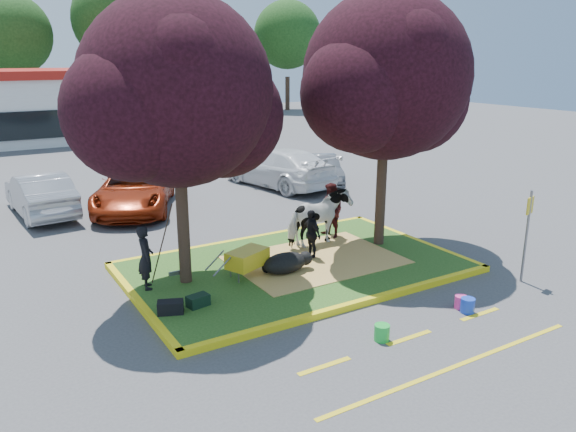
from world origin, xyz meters
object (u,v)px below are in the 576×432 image
wheelbarrow (248,259)px  calf (285,263)px  handler (146,257)px  sign_post (528,227)px  car_silver (40,194)px  bucket_green (382,333)px  cow (319,218)px  bucket_pink (461,302)px  bucket_blue (468,305)px

wheelbarrow → calf: bearing=-37.6°
handler → sign_post: bearing=-106.0°
car_silver → bucket_green: bearing=104.2°
calf → handler: size_ratio=0.79×
cow → sign_post: (2.97, -4.40, 0.44)m
cow → bucket_pink: cow is taller
calf → bucket_blue: 4.34m
handler → wheelbarrow: bearing=-94.4°
wheelbarrow → bucket_green: bearing=-99.8°
cow → handler: size_ratio=1.26×
handler → sign_post: size_ratio=0.65×
sign_post → bucket_blue: sign_post is taller
sign_post → car_silver: sign_post is taller
wheelbarrow → car_silver: car_silver is taller
bucket_green → cow: bearing=69.4°
car_silver → bucket_pink: bearing=113.6°
car_silver → cow: bearing=123.4°
wheelbarrow → bucket_green: 4.00m
handler → car_silver: size_ratio=0.33×
sign_post → bucket_pink: 2.74m
wheelbarrow → car_silver: size_ratio=0.40×
bucket_green → sign_post: bearing=6.1°
sign_post → car_silver: (-9.05, 12.32, -0.64)m
wheelbarrow → sign_post: (5.72, -3.35, 0.77)m
cow → car_silver: (-6.08, 7.92, -0.20)m
bucket_blue → bucket_pink: bearing=82.3°
sign_post → bucket_pink: (-2.43, -0.31, -1.24)m
wheelbarrow → bucket_blue: 5.08m
bucket_green → bucket_pink: 2.40m
cow → bucket_blue: cow is taller
calf → sign_post: 5.83m
cow → bucket_blue: bearing=179.3°
bucket_blue → car_silver: size_ratio=0.07×
calf → sign_post: bearing=-14.8°
cow → sign_post: bearing=-152.6°
cow → calf: cow is taller
wheelbarrow → bucket_green: wheelbarrow is taller
cow → handler: bearing=88.4°
handler → car_silver: bearing=17.5°
handler → sign_post: (8.00, -3.95, 0.49)m
handler → bucket_blue: (5.54, -4.47, -0.73)m
handler → wheelbarrow: (2.28, -0.60, -0.27)m
cow → calf: 2.32m
sign_post → bucket_green: bearing=171.8°
cow → wheelbarrow: size_ratio=1.05×
calf → cow: bearing=52.7°
bucket_pink → car_silver: bearing=117.7°
bucket_pink → bucket_blue: (-0.03, -0.21, 0.02)m
cow → car_silver: size_ratio=0.42×
calf → bucket_pink: size_ratio=4.04×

